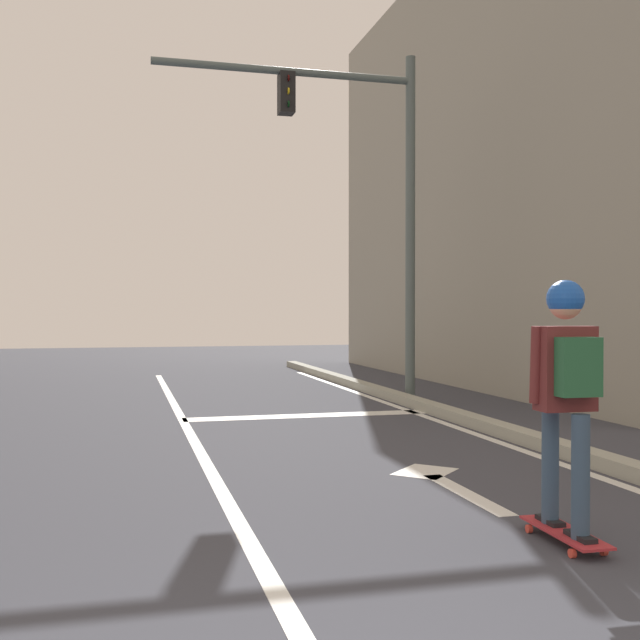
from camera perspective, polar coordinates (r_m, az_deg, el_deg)
lane_line_center at (r=7.73m, az=-8.74°, el=-10.16°), size 0.12×20.00×0.01m
lane_line_curbside at (r=8.69m, az=13.51°, el=-8.98°), size 0.12×20.00×0.01m
stop_bar at (r=10.65m, az=-0.97°, el=-7.17°), size 3.41×0.40×0.01m
lane_arrow_stem at (r=6.32m, az=10.86°, el=-12.62°), size 0.16×1.40×0.01m
lane_arrow_head at (r=7.08m, az=7.86°, el=-11.17°), size 0.71×0.71×0.01m
curb_strip at (r=8.79m, az=14.97°, el=-8.42°), size 0.24×24.00×0.14m
skateboard at (r=5.17m, az=17.85°, el=-14.93°), size 0.26×0.77×0.08m
skater at (r=4.98m, az=18.00°, el=-3.90°), size 0.44×0.60×1.57m
traffic_signal_mast at (r=12.54m, az=3.00°, el=11.28°), size 4.25×0.34×5.63m
building_block at (r=18.03m, az=22.33°, el=9.86°), size 8.97×12.74×8.71m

